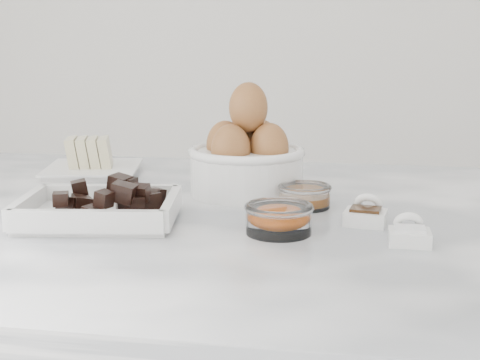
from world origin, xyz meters
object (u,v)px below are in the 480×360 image
object	(u,v)px
butter_plate	(91,161)
honey_bowl	(305,196)
sugar_ramekin	(227,169)
salt_spoon	(409,233)
chocolate_dish	(99,205)
zest_bowl	(279,217)
vanilla_spoon	(366,214)
egg_bowl	(247,158)

from	to	relation	value
butter_plate	honey_bowl	world-z (taller)	butter_plate
sugar_ramekin	salt_spoon	world-z (taller)	sugar_ramekin
butter_plate	chocolate_dish	bearing A→B (deg)	-66.00
honey_bowl	zest_bowl	bearing A→B (deg)	-98.85
butter_plate	vanilla_spoon	world-z (taller)	butter_plate
chocolate_dish	zest_bowl	distance (m)	0.24
egg_bowl	salt_spoon	distance (m)	0.32
butter_plate	egg_bowl	bearing A→B (deg)	-19.12
egg_bowl	vanilla_spoon	size ratio (longest dim) A/B	2.60
butter_plate	egg_bowl	distance (m)	0.32
sugar_ramekin	vanilla_spoon	xyz separation A→B (m)	(0.22, -0.19, -0.02)
chocolate_dish	salt_spoon	distance (m)	0.40
butter_plate	salt_spoon	size ratio (longest dim) A/B	3.24
zest_bowl	vanilla_spoon	world-z (taller)	vanilla_spoon
butter_plate	sugar_ramekin	size ratio (longest dim) A/B	2.10
zest_bowl	vanilla_spoon	bearing A→B (deg)	30.76
zest_bowl	vanilla_spoon	size ratio (longest dim) A/B	1.24
zest_bowl	chocolate_dish	bearing A→B (deg)	177.11
butter_plate	honey_bowl	bearing A→B (deg)	-23.74
salt_spoon	honey_bowl	bearing A→B (deg)	131.97
chocolate_dish	zest_bowl	xyz separation A→B (m)	(0.24, -0.01, -0.00)
salt_spoon	chocolate_dish	bearing A→B (deg)	176.23
butter_plate	zest_bowl	xyz separation A→B (m)	(0.37, -0.31, -0.00)
sugar_ramekin	vanilla_spoon	distance (m)	0.29
egg_bowl	honey_bowl	distance (m)	0.12
chocolate_dish	egg_bowl	distance (m)	0.26
zest_bowl	sugar_ramekin	bearing A→B (deg)	114.40
chocolate_dish	sugar_ramekin	size ratio (longest dim) A/B	2.48
sugar_ramekin	honey_bowl	bearing A→B (deg)	-40.34
chocolate_dish	vanilla_spoon	xyz separation A→B (m)	(0.35, 0.05, -0.01)
chocolate_dish	sugar_ramekin	distance (m)	0.27
chocolate_dish	salt_spoon	bearing A→B (deg)	-3.77
honey_bowl	salt_spoon	world-z (taller)	salt_spoon
butter_plate	vanilla_spoon	bearing A→B (deg)	-27.14
zest_bowl	egg_bowl	bearing A→B (deg)	109.82
honey_bowl	vanilla_spoon	xyz separation A→B (m)	(0.09, -0.07, -0.00)
butter_plate	egg_bowl	xyz separation A→B (m)	(0.30, -0.10, 0.03)
chocolate_dish	butter_plate	size ratio (longest dim) A/B	1.18
egg_bowl	honey_bowl	xyz separation A→B (m)	(0.10, -0.07, -0.04)
butter_plate	salt_spoon	distance (m)	0.62
egg_bowl	vanilla_spoon	xyz separation A→B (m)	(0.18, -0.14, -0.04)
chocolate_dish	honey_bowl	xyz separation A→B (m)	(0.26, 0.12, -0.01)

